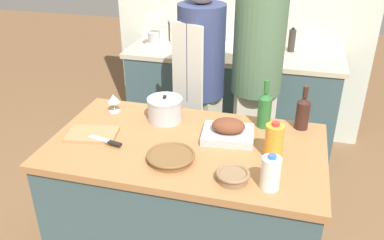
% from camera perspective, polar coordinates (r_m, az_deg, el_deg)
% --- Properties ---
extents(kitchen_island, '(1.48, 0.84, 0.88)m').
position_cam_1_polar(kitchen_island, '(2.46, -0.77, -12.12)').
color(kitchen_island, '#3D565B').
rests_on(kitchen_island, ground_plane).
extents(back_counter, '(1.85, 0.60, 0.92)m').
position_cam_1_polar(back_counter, '(3.72, 5.50, 2.74)').
color(back_counter, '#3D565B').
rests_on(back_counter, ground_plane).
extents(back_wall, '(2.35, 0.10, 2.55)m').
position_cam_1_polar(back_wall, '(3.80, 7.02, 16.18)').
color(back_wall, silver).
rests_on(back_wall, ground_plane).
extents(roasting_pan, '(0.30, 0.25, 0.12)m').
position_cam_1_polar(roasting_pan, '(2.24, 5.10, -1.56)').
color(roasting_pan, '#BCBCC1').
rests_on(roasting_pan, kitchen_island).
extents(wicker_basket, '(0.25, 0.25, 0.04)m').
position_cam_1_polar(wicker_basket, '(2.05, -3.00, -5.16)').
color(wicker_basket, brown).
rests_on(wicker_basket, kitchen_island).
extents(cutting_board, '(0.30, 0.23, 0.02)m').
position_cam_1_polar(cutting_board, '(2.34, -13.81, -1.94)').
color(cutting_board, '#AD7F51').
rests_on(cutting_board, kitchen_island).
extents(stock_pot, '(0.21, 0.21, 0.16)m').
position_cam_1_polar(stock_pot, '(2.42, -3.80, 1.51)').
color(stock_pot, '#B7B7BC').
rests_on(stock_pot, kitchen_island).
extents(mixing_bowl, '(0.16, 0.16, 0.05)m').
position_cam_1_polar(mixing_bowl, '(1.92, 5.75, -7.78)').
color(mixing_bowl, '#846647').
rests_on(mixing_bowl, kitchen_island).
extents(juice_jug, '(0.09, 0.09, 0.20)m').
position_cam_1_polar(juice_jug, '(2.09, 11.43, -2.88)').
color(juice_jug, orange).
rests_on(juice_jug, kitchen_island).
extents(milk_jug, '(0.09, 0.09, 0.18)m').
position_cam_1_polar(milk_jug, '(1.87, 10.98, -7.29)').
color(milk_jug, white).
rests_on(milk_jug, kitchen_island).
extents(wine_bottle_green, '(0.08, 0.08, 0.26)m').
position_cam_1_polar(wine_bottle_green, '(2.40, 15.29, 1.11)').
color(wine_bottle_green, '#381E19').
rests_on(wine_bottle_green, kitchen_island).
extents(wine_bottle_dark, '(0.08, 0.08, 0.29)m').
position_cam_1_polar(wine_bottle_dark, '(2.36, 10.16, 1.56)').
color(wine_bottle_dark, '#28662D').
rests_on(wine_bottle_dark, kitchen_island).
extents(wine_glass_left, '(0.08, 0.08, 0.12)m').
position_cam_1_polar(wine_glass_left, '(2.56, -10.95, 2.88)').
color(wine_glass_left, silver).
rests_on(wine_glass_left, kitchen_island).
extents(knife_chef, '(0.21, 0.07, 0.01)m').
position_cam_1_polar(knife_chef, '(2.24, -11.94, -2.87)').
color(knife_chef, '#B7B7BC').
rests_on(knife_chef, cutting_board).
extents(stand_mixer, '(0.18, 0.14, 0.29)m').
position_cam_1_polar(stand_mixer, '(3.62, -4.87, 11.81)').
color(stand_mixer, silver).
rests_on(stand_mixer, back_counter).
extents(condiment_bottle_tall, '(0.06, 0.06, 0.21)m').
position_cam_1_polar(condiment_bottle_tall, '(3.63, 13.83, 10.78)').
color(condiment_bottle_tall, '#332D28').
rests_on(condiment_bottle_tall, back_counter).
extents(condiment_bottle_short, '(0.06, 0.06, 0.16)m').
position_cam_1_polar(condiment_bottle_short, '(3.54, 3.69, 10.74)').
color(condiment_bottle_short, '#234C28').
rests_on(condiment_bottle_short, back_counter).
extents(condiment_bottle_extra, '(0.05, 0.05, 0.22)m').
position_cam_1_polar(condiment_bottle_extra, '(3.75, -3.46, 12.12)').
color(condiment_bottle_extra, '#332D28').
rests_on(condiment_bottle_extra, back_counter).
extents(person_cook_aproned, '(0.35, 0.37, 1.64)m').
position_cam_1_polar(person_cook_aproned, '(2.96, 1.23, 5.71)').
color(person_cook_aproned, beige).
rests_on(person_cook_aproned, ground_plane).
extents(person_cook_guest, '(0.34, 0.34, 1.80)m').
position_cam_1_polar(person_cook_guest, '(2.87, 9.09, 6.59)').
color(person_cook_guest, beige).
rests_on(person_cook_guest, ground_plane).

